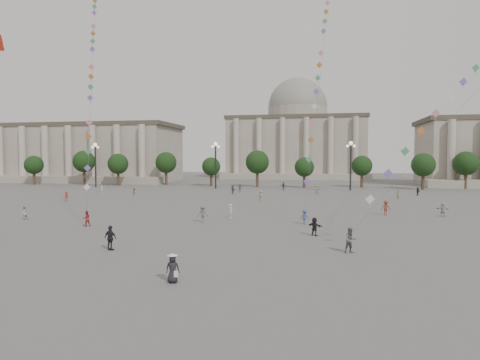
# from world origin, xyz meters

# --- Properties ---
(ground) EXTENTS (360.00, 360.00, 0.00)m
(ground) POSITION_xyz_m (0.00, 0.00, 0.00)
(ground) COLOR #575452
(ground) RESTS_ON ground
(hall_west) EXTENTS (84.00, 26.22, 17.20)m
(hall_west) POSITION_xyz_m (-75.00, 93.89, 8.43)
(hall_west) COLOR gray
(hall_west) RESTS_ON ground
(hall_central) EXTENTS (48.30, 34.30, 35.50)m
(hall_central) POSITION_xyz_m (0.00, 129.22, 14.23)
(hall_central) COLOR gray
(hall_central) RESTS_ON ground
(tree_row) EXTENTS (137.12, 5.12, 8.00)m
(tree_row) POSITION_xyz_m (0.00, 78.00, 5.39)
(tree_row) COLOR #3D2D1E
(tree_row) RESTS_ON ground
(lamp_post_far_west) EXTENTS (2.00, 0.90, 10.65)m
(lamp_post_far_west) POSITION_xyz_m (-45.00, 70.00, 7.35)
(lamp_post_far_west) COLOR #262628
(lamp_post_far_west) RESTS_ON ground
(lamp_post_mid_west) EXTENTS (2.00, 0.90, 10.65)m
(lamp_post_mid_west) POSITION_xyz_m (-15.00, 70.00, 7.35)
(lamp_post_mid_west) COLOR #262628
(lamp_post_mid_west) RESTS_ON ground
(lamp_post_mid_east) EXTENTS (2.00, 0.90, 10.65)m
(lamp_post_mid_east) POSITION_xyz_m (15.00, 70.00, 7.35)
(lamp_post_mid_east) COLOR #262628
(lamp_post_mid_east) RESTS_ON ground
(person_crowd_0) EXTENTS (1.08, 1.05, 1.81)m
(person_crowd_0) POSITION_xyz_m (0.71, 68.00, 0.91)
(person_crowd_0) COLOR navy
(person_crowd_0) RESTS_ON ground
(person_crowd_2) EXTENTS (0.82, 1.12, 1.55)m
(person_crowd_2) POSITION_xyz_m (-32.23, 38.30, 0.77)
(person_crowd_2) COLOR #973729
(person_crowd_2) RESTS_ON ground
(person_crowd_3) EXTENTS (1.55, 1.32, 1.68)m
(person_crowd_3) POSITION_xyz_m (8.43, 14.19, 0.84)
(person_crowd_3) COLOR black
(person_crowd_3) RESTS_ON ground
(person_crowd_4) EXTENTS (1.69, 1.52, 1.87)m
(person_crowd_4) POSITION_xyz_m (7.97, 58.24, 0.93)
(person_crowd_4) COLOR silver
(person_crowd_4) RESTS_ON ground
(person_crowd_6) EXTENTS (1.24, 0.73, 1.90)m
(person_crowd_6) POSITION_xyz_m (-3.77, 19.93, 0.95)
(person_crowd_6) COLOR slate
(person_crowd_6) RESTS_ON ground
(person_crowd_7) EXTENTS (1.65, 1.10, 1.70)m
(person_crowd_7) POSITION_xyz_m (23.36, 29.93, 0.85)
(person_crowd_7) COLOR #B8B7B3
(person_crowd_7) RESTS_ON ground
(person_crowd_8) EXTENTS (1.32, 0.92, 1.85)m
(person_crowd_8) POSITION_xyz_m (16.79, 29.85, 0.93)
(person_crowd_8) COLOR brown
(person_crowd_8) RESTS_ON ground
(person_crowd_9) EXTENTS (1.19, 1.40, 1.51)m
(person_crowd_9) POSITION_xyz_m (26.62, 59.61, 0.76)
(person_crowd_9) COLOR black
(person_crowd_9) RESTS_ON ground
(person_crowd_10) EXTENTS (0.52, 0.67, 1.64)m
(person_crowd_10) POSITION_xyz_m (-33.59, 52.23, 0.82)
(person_crowd_10) COLOR silver
(person_crowd_10) RESTS_ON ground
(person_crowd_12) EXTENTS (1.42, 1.50, 1.69)m
(person_crowd_12) POSITION_xyz_m (-8.08, 56.30, 0.85)
(person_crowd_12) COLOR #57585B
(person_crowd_12) RESTS_ON ground
(person_crowd_13) EXTENTS (0.56, 0.70, 1.66)m
(person_crowd_13) POSITION_xyz_m (-1.46, 23.89, 0.83)
(person_crowd_13) COLOR silver
(person_crowd_13) RESTS_ON ground
(person_crowd_16) EXTENTS (1.09, 0.70, 1.73)m
(person_crowd_16) POSITION_xyz_m (-7.50, 60.71, 0.86)
(person_crowd_16) COLOR slate
(person_crowd_16) RESTS_ON ground
(person_crowd_17) EXTENTS (1.06, 1.11, 1.52)m
(person_crowd_17) POSITION_xyz_m (-24.95, 48.26, 0.76)
(person_crowd_17) COLOR brown
(person_crowd_17) RESTS_ON ground
(person_crowd_19) EXTENTS (1.16, 1.34, 1.79)m
(person_crowd_19) POSITION_xyz_m (-0.78, 43.65, 0.90)
(person_crowd_19) COLOR gray
(person_crowd_19) RESTS_ON ground
(person_crowd_20) EXTENTS (0.79, 0.91, 1.61)m
(person_crowd_20) POSITION_xyz_m (-24.34, 17.94, 0.81)
(person_crowd_20) COLOR #B6B7B2
(person_crowd_20) RESTS_ON ground
(person_crowd_21) EXTENTS (0.47, 0.67, 1.76)m
(person_crowd_21) POSITION_xyz_m (21.52, 50.13, 0.88)
(person_crowd_21) COLOR #7C6E55
(person_crowd_21) RESTS_ON ground
(tourist_1) EXTENTS (1.20, 0.72, 1.90)m
(tourist_1) POSITION_xyz_m (-6.80, 4.95, 0.95)
(tourist_1) COLOR black
(tourist_1) RESTS_ON ground
(kite_flyer_0) EXTENTS (1.00, 0.99, 1.62)m
(kite_flyer_0) POSITION_xyz_m (-14.84, 15.09, 0.81)
(kite_flyer_0) COLOR #9F2C2B
(kite_flyer_0) RESTS_ON ground
(kite_flyer_1) EXTENTS (1.17, 1.05, 1.57)m
(kite_flyer_1) POSITION_xyz_m (7.25, 20.76, 0.79)
(kite_flyer_1) COLOR #345075
(kite_flyer_1) RESTS_ON ground
(kite_flyer_2) EXTENTS (1.13, 1.02, 1.90)m
(kite_flyer_2) POSITION_xyz_m (11.20, 7.55, 0.95)
(kite_flyer_2) COLOR #57585B
(kite_flyer_2) RESTS_ON ground
(hat_person) EXTENTS (0.85, 0.61, 1.69)m
(hat_person) POSITION_xyz_m (0.81, -2.22, 0.86)
(hat_person) COLOR black
(hat_person) RESTS_ON ground
(kite_train_west) EXTENTS (15.23, 28.98, 50.79)m
(kite_train_west) POSITION_xyz_m (-22.66, 30.62, 22.74)
(kite_train_west) COLOR #3F3F3F
(kite_train_west) RESTS_ON ground
(kite_train_mid) EXTENTS (5.12, 37.45, 64.02)m
(kite_train_mid) POSITION_xyz_m (9.59, 40.69, 29.70)
(kite_train_mid) COLOR #3F3F3F
(kite_train_mid) RESTS_ON ground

